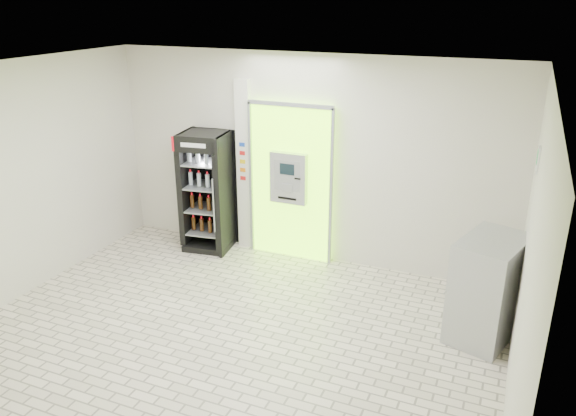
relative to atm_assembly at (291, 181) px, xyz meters
The scene contains 7 objects.
ground 2.69m from the atm_assembly, 85.26° to the right, with size 6.00×6.00×0.00m, color beige.
room_shell 2.51m from the atm_assembly, 85.26° to the right, with size 6.00×6.00×6.00m.
atm_assembly is the anchor object (origin of this frame).
pillar 0.79m from the atm_assembly, behind, with size 0.22×0.11×2.60m.
beverage_cooler 1.34m from the atm_assembly, behind, with size 0.77×0.72×1.83m.
steel_cabinet 3.16m from the atm_assembly, 21.77° to the right, with size 0.86×1.05×1.22m.
exit_sign 3.48m from the atm_assembly, 17.65° to the right, with size 0.02×0.22×0.26m.
Camera 1 is at (2.77, -4.77, 3.72)m, focal length 35.00 mm.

